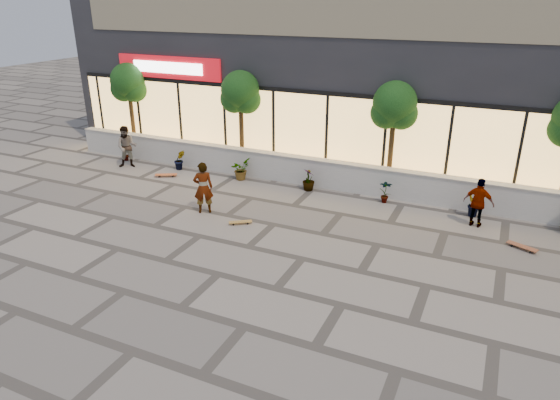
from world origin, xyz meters
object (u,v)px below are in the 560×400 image
at_px(tree_midwest, 240,95).
at_px(skater_center, 203,188).
at_px(tree_west, 128,85).
at_px(skateboard_left, 166,175).
at_px(skater_right_near, 479,203).
at_px(skateboard_center, 240,222).
at_px(skater_left, 127,147).
at_px(tree_mideast, 394,108).
at_px(skateboard_right_near, 522,246).

relative_size(tree_midwest, skater_center, 2.29).
xyz_separation_m(tree_west, skateboard_left, (3.32, -2.23, -2.90)).
height_order(tree_west, tree_midwest, same).
height_order(skater_center, skater_right_near, skater_center).
bearing_deg(tree_west, skater_center, -34.55).
bearing_deg(skateboard_center, skateboard_left, 117.26).
bearing_deg(skater_left, skateboard_left, -40.19).
xyz_separation_m(tree_mideast, skater_left, (-10.30, -1.87, -2.13)).
height_order(tree_midwest, skateboard_left, tree_midwest).
xyz_separation_m(tree_mideast, skateboard_left, (-8.18, -2.23, -2.90)).
bearing_deg(skateboard_center, tree_midwest, 84.01).
height_order(tree_west, tree_mideast, same).
bearing_deg(tree_west, tree_mideast, 0.00).
height_order(tree_mideast, skater_left, tree_mideast).
height_order(skater_left, skater_right_near, skater_left).
relative_size(tree_mideast, skateboard_right_near, 4.64).
bearing_deg(skater_right_near, skateboard_right_near, 152.11).
relative_size(skater_left, skateboard_left, 2.01).
distance_m(tree_west, tree_midwest, 5.50).
relative_size(tree_west, skater_right_near, 2.54).
bearing_deg(tree_west, skateboard_right_near, -10.62).
bearing_deg(skateboard_left, skateboard_right_near, -31.41).
xyz_separation_m(skater_left, skateboard_left, (2.12, -0.36, -0.77)).
bearing_deg(skateboard_center, tree_mideast, 20.69).
bearing_deg(tree_mideast, tree_west, 180.00).
bearing_deg(skateboard_left, skateboard_center, -56.74).
distance_m(tree_midwest, skater_right_near, 9.64).
distance_m(skater_center, skater_right_near, 8.52).
distance_m(tree_mideast, skateboard_left, 8.96).
relative_size(tree_mideast, skater_center, 2.29).
relative_size(tree_west, skateboard_right_near, 4.64).
relative_size(tree_west, skater_left, 2.29).
bearing_deg(skater_left, skater_center, -56.88).
bearing_deg(skater_right_near, tree_mideast, -20.80).
distance_m(tree_west, skateboard_right_near, 16.54).
xyz_separation_m(skater_right_near, skateboard_right_near, (1.32, -1.05, -0.69)).
xyz_separation_m(tree_west, tree_midwest, (5.50, 0.00, 0.00)).
bearing_deg(tree_midwest, skater_right_near, -11.97).
xyz_separation_m(skateboard_center, skateboard_left, (-4.74, 2.61, 0.01)).
bearing_deg(skater_center, skateboard_center, 133.54).
bearing_deg(skateboard_left, skater_right_near, -26.51).
height_order(tree_midwest, skater_center, tree_midwest).
distance_m(skateboard_center, skateboard_left, 5.41).
height_order(tree_west, skater_right_near, tree_west).
xyz_separation_m(tree_mideast, skateboard_center, (-3.43, -4.84, -2.91)).
relative_size(tree_midwest, skater_right_near, 2.54).
relative_size(tree_midwest, skateboard_center, 5.62).
bearing_deg(skateboard_center, skater_left, 122.69).
bearing_deg(skater_center, skater_right_near, 163.11).
relative_size(tree_west, skater_center, 2.29).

